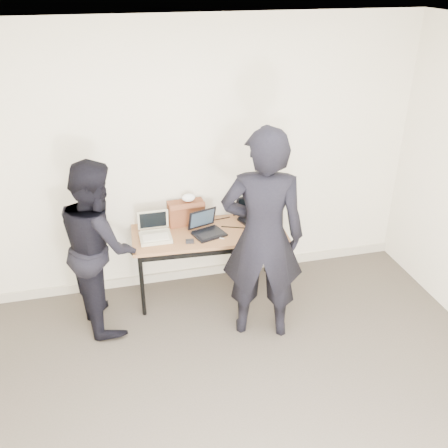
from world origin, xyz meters
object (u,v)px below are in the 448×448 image
object	(u,v)px
laptop_center	(207,228)
desk	(209,237)
laptop_beige	(155,233)
equipment_box	(264,209)
leather_satchel	(186,212)
person_observer	(99,245)
person_typist	(263,237)
laptop_right	(254,214)

from	to	relation	value
laptop_center	desk	bearing A→B (deg)	23.81
laptop_beige	equipment_box	xyz separation A→B (m)	(1.16, 0.18, 0.04)
equipment_box	leather_satchel	bearing A→B (deg)	177.48
desk	person_observer	size ratio (longest dim) A/B	0.94
desk	laptop_center	world-z (taller)	laptop_center
laptop_beige	laptop_center	world-z (taller)	laptop_beige
laptop_beige	person_typist	world-z (taller)	person_typist
laptop_right	person_typist	size ratio (longest dim) A/B	0.21
laptop_beige	laptop_right	distance (m)	1.06
laptop_right	laptop_beige	bearing A→B (deg)	171.12
leather_satchel	person_observer	distance (m)	0.97
leather_satchel	person_observer	size ratio (longest dim) A/B	0.23
laptop_center	equipment_box	xyz separation A→B (m)	(0.65, 0.21, 0.03)
leather_satchel	person_observer	world-z (taller)	person_observer
person_typist	desk	bearing A→B (deg)	-47.60
laptop_center	laptop_beige	bearing A→B (deg)	158.60
laptop_right	equipment_box	xyz separation A→B (m)	(0.11, 0.03, 0.03)
laptop_right	equipment_box	size ratio (longest dim) A/B	1.41
leather_satchel	equipment_box	bearing A→B (deg)	-5.04
desk	laptop_center	distance (m)	0.11
laptop_center	laptop_right	size ratio (longest dim) A/B	0.87
laptop_beige	leather_satchel	size ratio (longest dim) A/B	0.82
laptop_beige	equipment_box	bearing A→B (deg)	8.74
equipment_box	person_typist	xyz separation A→B (m)	(-0.30, -0.88, 0.18)
laptop_beige	leather_satchel	distance (m)	0.41
equipment_box	person_observer	bearing A→B (deg)	-167.44
laptop_center	person_observer	bearing A→B (deg)	171.34
equipment_box	person_typist	world-z (taller)	person_typist
desk	person_typist	distance (m)	0.83
laptop_center	person_typist	world-z (taller)	person_typist
laptop_beige	person_observer	xyz separation A→B (m)	(-0.53, -0.20, 0.05)
person_typist	equipment_box	bearing A→B (deg)	-92.08
laptop_right	leather_satchel	bearing A→B (deg)	157.52
laptop_beige	laptop_right	bearing A→B (deg)	7.80
laptop_beige	person_typist	size ratio (longest dim) A/B	0.15
person_observer	person_typist	bearing A→B (deg)	-122.96
laptop_center	person_typist	distance (m)	0.79
laptop_center	equipment_box	distance (m)	0.69
equipment_box	person_observer	world-z (taller)	person_observer
laptop_center	person_typist	size ratio (longest dim) A/B	0.18
person_typist	laptop_center	bearing A→B (deg)	-45.41
leather_satchel	equipment_box	xyz separation A→B (m)	(0.81, -0.04, -0.04)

